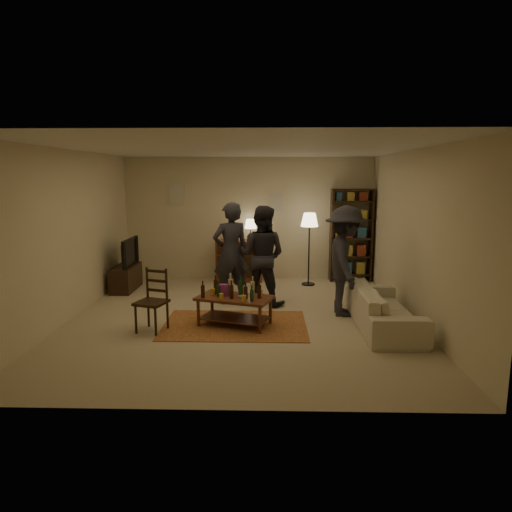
{
  "coord_description": "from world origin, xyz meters",
  "views": [
    {
      "loc": [
        0.43,
        -7.16,
        2.27
      ],
      "look_at": [
        0.24,
        0.1,
        1.01
      ],
      "focal_mm": 32.0,
      "sensor_mm": 36.0,
      "label": 1
    }
  ],
  "objects_px": {
    "person_left": "(231,253)",
    "person_by_sofa": "(345,261)",
    "dining_chair": "(153,298)",
    "dresser": "(240,259)",
    "coffee_table": "(234,300)",
    "tv_stand": "(126,271)",
    "sofa": "(384,308)",
    "floor_lamp": "(309,225)",
    "person_right": "(262,256)",
    "bookshelf": "(351,234)"
  },
  "relations": [
    {
      "from": "coffee_table",
      "to": "person_by_sofa",
      "type": "distance_m",
      "value": 1.95
    },
    {
      "from": "dining_chair",
      "to": "dresser",
      "type": "relative_size",
      "value": 0.7
    },
    {
      "from": "person_left",
      "to": "person_by_sofa",
      "type": "height_order",
      "value": "person_left"
    },
    {
      "from": "person_right",
      "to": "coffee_table",
      "type": "bearing_deg",
      "value": 90.78
    },
    {
      "from": "coffee_table",
      "to": "person_by_sofa",
      "type": "height_order",
      "value": "person_by_sofa"
    },
    {
      "from": "bookshelf",
      "to": "floor_lamp",
      "type": "xyz_separation_m",
      "value": [
        -0.95,
        -0.44,
        0.25
      ]
    },
    {
      "from": "dining_chair",
      "to": "dresser",
      "type": "bearing_deg",
      "value": 90.43
    },
    {
      "from": "coffee_table",
      "to": "person_right",
      "type": "height_order",
      "value": "person_right"
    },
    {
      "from": "sofa",
      "to": "person_by_sofa",
      "type": "xyz_separation_m",
      "value": [
        -0.5,
        0.62,
        0.6
      ]
    },
    {
      "from": "dining_chair",
      "to": "tv_stand",
      "type": "height_order",
      "value": "tv_stand"
    },
    {
      "from": "person_left",
      "to": "person_by_sofa",
      "type": "distance_m",
      "value": 2.05
    },
    {
      "from": "bookshelf",
      "to": "floor_lamp",
      "type": "relative_size",
      "value": 1.32
    },
    {
      "from": "dining_chair",
      "to": "dresser",
      "type": "height_order",
      "value": "dresser"
    },
    {
      "from": "tv_stand",
      "to": "person_left",
      "type": "xyz_separation_m",
      "value": [
        2.21,
        -0.9,
        0.53
      ]
    },
    {
      "from": "floor_lamp",
      "to": "person_by_sofa",
      "type": "relative_size",
      "value": 0.84
    },
    {
      "from": "dresser",
      "to": "bookshelf",
      "type": "distance_m",
      "value": 2.5
    },
    {
      "from": "tv_stand",
      "to": "dresser",
      "type": "xyz_separation_m",
      "value": [
        2.25,
        0.91,
        0.09
      ]
    },
    {
      "from": "tv_stand",
      "to": "person_by_sofa",
      "type": "relative_size",
      "value": 0.58
    },
    {
      "from": "coffee_table",
      "to": "bookshelf",
      "type": "distance_m",
      "value": 3.98
    },
    {
      "from": "bookshelf",
      "to": "sofa",
      "type": "bearing_deg",
      "value": -90.82
    },
    {
      "from": "person_by_sofa",
      "to": "tv_stand",
      "type": "bearing_deg",
      "value": 71.25
    },
    {
      "from": "bookshelf",
      "to": "person_left",
      "type": "relative_size",
      "value": 1.1
    },
    {
      "from": "tv_stand",
      "to": "floor_lamp",
      "type": "relative_size",
      "value": 0.69
    },
    {
      "from": "person_by_sofa",
      "to": "dresser",
      "type": "bearing_deg",
      "value": 39.31
    },
    {
      "from": "floor_lamp",
      "to": "person_left",
      "type": "bearing_deg",
      "value": -136.86
    },
    {
      "from": "bookshelf",
      "to": "person_left",
      "type": "bearing_deg",
      "value": -142.89
    },
    {
      "from": "person_left",
      "to": "person_by_sofa",
      "type": "relative_size",
      "value": 1.01
    },
    {
      "from": "floor_lamp",
      "to": "person_by_sofa",
      "type": "height_order",
      "value": "person_by_sofa"
    },
    {
      "from": "sofa",
      "to": "person_by_sofa",
      "type": "distance_m",
      "value": 1.0
    },
    {
      "from": "person_by_sofa",
      "to": "bookshelf",
      "type": "bearing_deg",
      "value": -9.96
    },
    {
      "from": "person_left",
      "to": "person_by_sofa",
      "type": "xyz_separation_m",
      "value": [
        1.94,
        -0.68,
        -0.01
      ]
    },
    {
      "from": "sofa",
      "to": "coffee_table",
      "type": "bearing_deg",
      "value": 89.77
    },
    {
      "from": "person_left",
      "to": "sofa",
      "type": "bearing_deg",
      "value": 127.28
    },
    {
      "from": "dresser",
      "to": "person_left",
      "type": "relative_size",
      "value": 0.74
    },
    {
      "from": "floor_lamp",
      "to": "sofa",
      "type": "xyz_separation_m",
      "value": [
        0.9,
        -2.74,
        -0.98
      ]
    },
    {
      "from": "floor_lamp",
      "to": "dresser",
      "type": "bearing_deg",
      "value": 165.84
    },
    {
      "from": "person_by_sofa",
      "to": "coffee_table",
      "type": "bearing_deg",
      "value": 111.09
    },
    {
      "from": "tv_stand",
      "to": "dresser",
      "type": "bearing_deg",
      "value": 22.07
    },
    {
      "from": "dining_chair",
      "to": "person_right",
      "type": "relative_size",
      "value": 0.53
    },
    {
      "from": "person_left",
      "to": "tv_stand",
      "type": "bearing_deg",
      "value": -46.68
    },
    {
      "from": "person_right",
      "to": "person_by_sofa",
      "type": "height_order",
      "value": "person_by_sofa"
    },
    {
      "from": "floor_lamp",
      "to": "person_right",
      "type": "distance_m",
      "value": 1.85
    },
    {
      "from": "dining_chair",
      "to": "sofa",
      "type": "height_order",
      "value": "dining_chair"
    },
    {
      "from": "coffee_table",
      "to": "sofa",
      "type": "height_order",
      "value": "coffee_table"
    },
    {
      "from": "dresser",
      "to": "floor_lamp",
      "type": "relative_size",
      "value": 0.89
    },
    {
      "from": "dresser",
      "to": "coffee_table",
      "type": "bearing_deg",
      "value": -87.93
    },
    {
      "from": "bookshelf",
      "to": "person_left",
      "type": "distance_m",
      "value": 3.11
    },
    {
      "from": "tv_stand",
      "to": "dining_chair",
      "type": "bearing_deg",
      "value": -64.26
    },
    {
      "from": "tv_stand",
      "to": "bookshelf",
      "type": "distance_m",
      "value": 4.84
    },
    {
      "from": "bookshelf",
      "to": "person_by_sofa",
      "type": "xyz_separation_m",
      "value": [
        -0.55,
        -2.56,
        -0.13
      ]
    }
  ]
}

